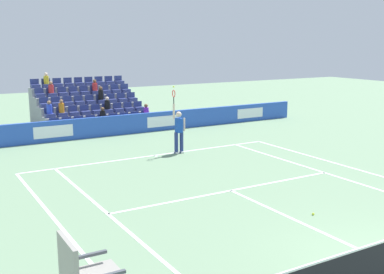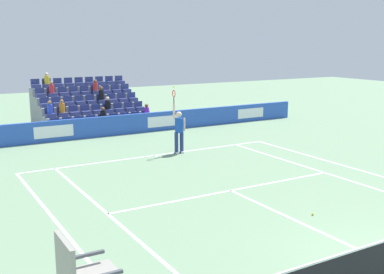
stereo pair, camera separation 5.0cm
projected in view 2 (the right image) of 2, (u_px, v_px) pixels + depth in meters
line_baseline at (155, 155)px, 19.70m from camera, size 10.97×0.10×0.01m
line_service at (231, 191)px, 15.06m from camera, size 8.23×0.10×0.01m
line_centre_service at (301, 223)px, 12.35m from camera, size 0.10×6.40×0.01m
line_singles_sideline_left at (114, 219)px, 12.63m from camera, size 0.10×11.89×0.01m
line_singles_sideline_right at (334, 176)px, 16.72m from camera, size 0.10×11.89×0.01m
line_doubles_sideline_left at (62, 229)px, 11.95m from camera, size 0.10×11.89×0.01m
line_doubles_sideline_right at (361, 170)px, 17.40m from camera, size 0.10×11.89×0.01m
line_centre_mark at (156, 156)px, 19.61m from camera, size 0.10×0.20×0.01m
sponsor_barrier at (111, 126)px, 23.76m from camera, size 23.07×0.22×1.00m
tennis_player at (179, 130)px, 19.91m from camera, size 0.52×0.38×2.85m
stadium_stand at (88, 111)px, 26.71m from camera, size 5.58×4.75×2.94m
loose_tennis_ball at (313, 214)px, 12.93m from camera, size 0.07×0.07×0.07m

